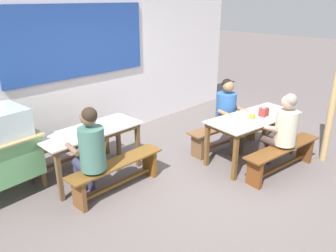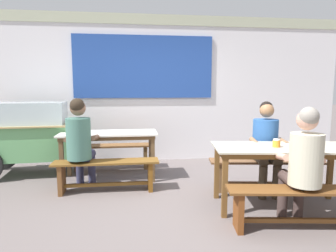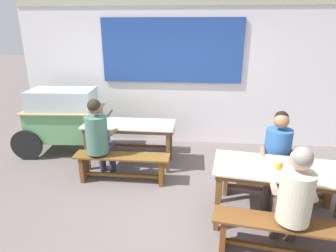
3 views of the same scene
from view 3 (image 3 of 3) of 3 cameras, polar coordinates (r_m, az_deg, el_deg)
The scene contains 14 objects.
ground_plane at distance 4.04m, azimuth 5.55°, elevation -15.95°, with size 40.00×40.00×0.00m, color #665B5A.
backdrop_wall at distance 5.78m, azimuth 5.95°, elevation 11.09°, with size 7.07×0.23×2.87m.
dining_table_far at distance 4.93m, azimuth -7.68°, elevation -0.44°, with size 1.53×0.63×0.76m.
dining_table_near at distance 3.67m, azimuth 22.25°, elevation -8.85°, with size 1.74×0.93×0.76m.
bench_far_back at distance 5.60m, azimuth -6.21°, elevation -2.01°, with size 1.46×0.32×0.45m.
bench_far_front at distance 4.55m, azimuth -9.10°, elevation -7.45°, with size 1.47×0.31×0.45m.
bench_near_back at distance 4.36m, azimuth 20.57°, elevation -9.74°, with size 1.62×0.52×0.45m.
bench_near_front at distance 3.38m, azimuth 22.78°, elevation -19.37°, with size 1.57×0.50×0.45m.
food_cart at distance 5.75m, azimuth -20.08°, elevation 1.85°, with size 1.77×0.92×1.23m.
person_right_near_table at distance 4.12m, azimuth 20.89°, elevation -4.91°, with size 0.50×0.55×1.28m.
person_left_back_turned at distance 4.51m, azimuth -13.65°, elevation -1.64°, with size 0.47×0.54×1.33m.
person_near_front at distance 3.19m, azimuth 23.74°, elevation -12.53°, with size 0.47×0.55×1.28m.
tissue_box at distance 3.57m, azimuth 24.98°, elevation -7.37°, with size 0.14×0.11×0.16m.
condiment_jar at distance 3.57m, azimuth 21.09°, elevation -7.20°, with size 0.09×0.09×0.10m.
Camera 3 is at (-0.06, -3.30, 2.32)m, focal length 30.72 mm.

